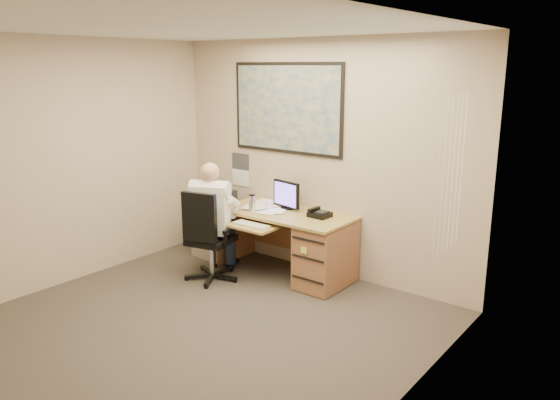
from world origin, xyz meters
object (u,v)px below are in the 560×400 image
Objects in this scene: filing_cabinet at (219,225)px; office_chair at (208,254)px; person at (213,222)px; desk at (309,243)px.

filing_cabinet is 0.88m from office_chair.
person is (0.52, -0.63, 0.29)m from filing_cabinet.
filing_cabinet is at bearing 112.30° from office_chair.
desk is 1.19× the size of person.
office_chair is 0.79× the size of person.
desk is at bearing 9.32° from person.
person is at bearing -145.48° from desk.
filing_cabinet is at bearing 104.25° from person.
desk is 1.51× the size of office_chair.
person is (0.01, 0.08, 0.37)m from office_chair.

